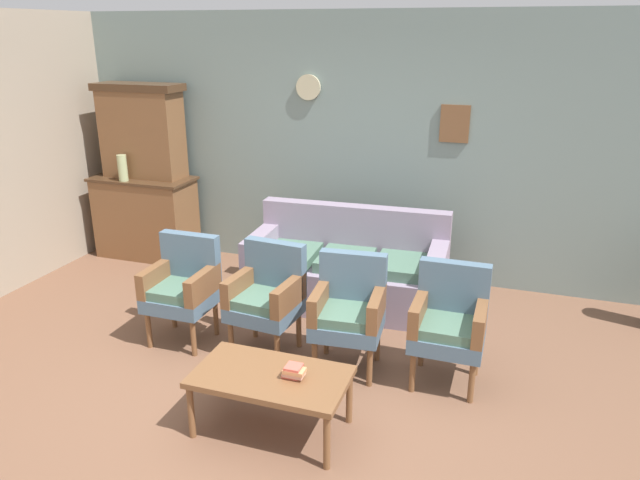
# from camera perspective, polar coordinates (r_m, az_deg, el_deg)

# --- Properties ---
(ground_plane) EXTENTS (7.68, 7.68, 0.00)m
(ground_plane) POSITION_cam_1_polar(r_m,az_deg,el_deg) (4.44, -5.16, -15.04)
(ground_plane) COLOR brown
(wall_back_with_decor) EXTENTS (6.40, 0.09, 2.70)m
(wall_back_with_decor) POSITION_cam_1_polar(r_m,az_deg,el_deg) (6.25, 4.32, 8.77)
(wall_back_with_decor) COLOR gray
(wall_back_with_decor) RESTS_ON ground
(side_cabinet) EXTENTS (1.16, 0.55, 0.93)m
(side_cabinet) POSITION_cam_1_polar(r_m,az_deg,el_deg) (7.17, -16.28, 2.14)
(side_cabinet) COLOR brown
(side_cabinet) RESTS_ON ground
(cabinet_upper_hutch) EXTENTS (0.99, 0.38, 1.03)m
(cabinet_upper_hutch) POSITION_cam_1_polar(r_m,az_deg,el_deg) (7.02, -16.67, 10.02)
(cabinet_upper_hutch) COLOR brown
(cabinet_upper_hutch) RESTS_ON side_cabinet
(vase_on_cabinet) EXTENTS (0.10, 0.10, 0.29)m
(vase_on_cabinet) POSITION_cam_1_polar(r_m,az_deg,el_deg) (6.94, -18.37, 6.56)
(vase_on_cabinet) COLOR #ABB982
(vase_on_cabinet) RESTS_ON side_cabinet
(floral_couch) EXTENTS (1.89, 0.88, 0.90)m
(floral_couch) POSITION_cam_1_polar(r_m,az_deg,el_deg) (5.72, 2.65, -2.96)
(floral_couch) COLOR gray
(floral_couch) RESTS_ON ground
(armchair_row_middle) EXTENTS (0.52, 0.49, 0.90)m
(armchair_row_middle) POSITION_cam_1_polar(r_m,az_deg,el_deg) (5.12, -12.97, -4.18)
(armchair_row_middle) COLOR slate
(armchair_row_middle) RESTS_ON ground
(armchair_by_doorway) EXTENTS (0.56, 0.54, 0.90)m
(armchair_by_doorway) POSITION_cam_1_polar(r_m,az_deg,el_deg) (4.83, -5.07, -5.17)
(armchair_by_doorway) COLOR slate
(armchair_by_doorway) RESTS_ON ground
(armchair_near_cabinet) EXTENTS (0.56, 0.53, 0.90)m
(armchair_near_cabinet) POSITION_cam_1_polar(r_m,az_deg,el_deg) (4.59, 2.77, -6.53)
(armchair_near_cabinet) COLOR slate
(armchair_near_cabinet) RESTS_ON ground
(armchair_near_couch_end) EXTENTS (0.52, 0.49, 0.90)m
(armchair_near_couch_end) POSITION_cam_1_polar(r_m,az_deg,el_deg) (4.51, 12.27, -7.50)
(armchair_near_couch_end) COLOR slate
(armchair_near_couch_end) RESTS_ON ground
(coffee_table) EXTENTS (1.00, 0.56, 0.42)m
(coffee_table) POSITION_cam_1_polar(r_m,az_deg,el_deg) (3.96, -4.72, -13.21)
(coffee_table) COLOR brown
(coffee_table) RESTS_ON ground
(book_stack_on_table) EXTENTS (0.15, 0.10, 0.09)m
(book_stack_on_table) POSITION_cam_1_polar(r_m,az_deg,el_deg) (3.87, -2.54, -12.47)
(book_stack_on_table) COLOR #E0584B
(book_stack_on_table) RESTS_ON coffee_table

